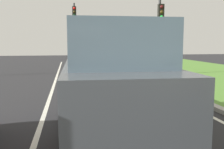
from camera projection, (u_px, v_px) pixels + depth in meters
The scene contains 7 objects.
ground_plane at pixel (70, 92), 9.99m from camera, with size 60.00×60.00×0.00m, color #262628.
lane_line_center at pixel (52, 92), 9.88m from camera, with size 0.12×32.00×0.01m, color silver.
lane_line_right_edge at pixel (158, 89), 10.60m from camera, with size 0.12×32.00×0.01m, color silver.
curb_right at pixel (169, 87), 10.67m from camera, with size 0.24×48.00×0.12m, color #9E9B93.
car_suv_ahead at pixel (112, 79), 5.20m from camera, with size 2.07×4.55×2.28m.
traffic_light_near_right at pixel (160, 25), 14.39m from camera, with size 0.32×0.50×4.37m.
traffic_light_far_median at pixel (74, 24), 21.21m from camera, with size 0.32×0.50×5.17m.
Camera 1 is at (-0.04, 4.03, 1.90)m, focal length 41.04 mm.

